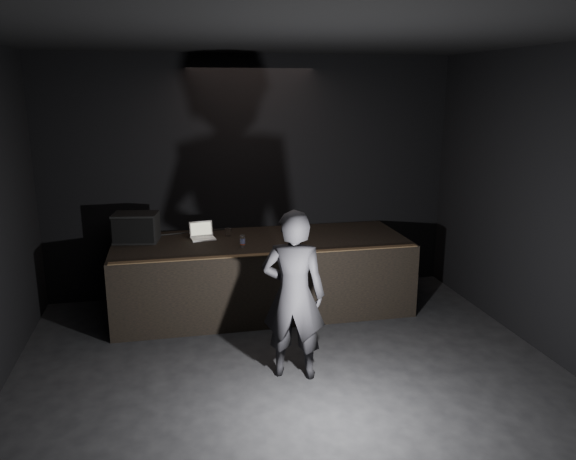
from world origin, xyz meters
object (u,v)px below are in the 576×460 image
(stage_monitor, at_px, (136,227))
(person, at_px, (294,295))
(beer_can, at_px, (243,241))
(laptop, at_px, (202,234))
(stage_riser, at_px, (262,274))

(stage_monitor, relative_size, person, 0.35)
(stage_monitor, height_order, beer_can, stage_monitor)
(stage_monitor, distance_m, beer_can, 1.50)
(stage_monitor, xyz_separation_m, beer_can, (1.37, -0.60, -0.11))
(laptop, distance_m, beer_can, 0.76)
(stage_riser, xyz_separation_m, laptop, (-0.79, 0.26, 0.56))
(stage_riser, bearing_deg, beer_can, -132.93)
(laptop, xyz_separation_m, person, (0.81, -2.20, -0.14))
(laptop, xyz_separation_m, beer_can, (0.49, -0.58, 0.02))
(stage_monitor, bearing_deg, stage_riser, -0.23)
(laptop, height_order, person, person)
(stage_monitor, xyz_separation_m, laptop, (0.88, -0.02, -0.14))
(stage_monitor, bearing_deg, laptop, 7.80)
(beer_can, xyz_separation_m, person, (0.32, -1.63, -0.16))
(beer_can, bearing_deg, stage_riser, 47.07)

